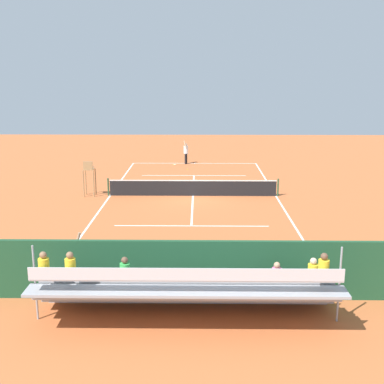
% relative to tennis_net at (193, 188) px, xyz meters
% --- Properties ---
extents(ground_plane, '(60.00, 60.00, 0.00)m').
position_rel_tennis_net_xyz_m(ground_plane, '(0.00, 0.00, -0.50)').
color(ground_plane, '#BC6033').
extents(court_line_markings, '(10.10, 22.20, 0.01)m').
position_rel_tennis_net_xyz_m(court_line_markings, '(0.00, -0.04, -0.50)').
color(court_line_markings, white).
rests_on(court_line_markings, ground).
extents(tennis_net, '(10.30, 0.10, 1.07)m').
position_rel_tennis_net_xyz_m(tennis_net, '(0.00, 0.00, 0.00)').
color(tennis_net, black).
rests_on(tennis_net, ground).
extents(backdrop_wall, '(18.00, 0.16, 2.00)m').
position_rel_tennis_net_xyz_m(backdrop_wall, '(0.00, 14.00, 0.50)').
color(backdrop_wall, '#1E4C2D').
rests_on(backdrop_wall, ground).
extents(bleacher_stand, '(9.06, 2.40, 2.48)m').
position_rel_tennis_net_xyz_m(bleacher_stand, '(0.04, 15.37, 0.45)').
color(bleacher_stand, '#9EA0A5').
rests_on(bleacher_stand, ground).
extents(umpire_chair, '(0.67, 0.67, 2.14)m').
position_rel_tennis_net_xyz_m(umpire_chair, '(6.20, 0.11, 0.81)').
color(umpire_chair, '#A88456').
rests_on(umpire_chair, ground).
extents(courtside_bench, '(1.80, 0.40, 0.93)m').
position_rel_tennis_net_xyz_m(courtside_bench, '(-2.72, 13.27, 0.06)').
color(courtside_bench, '#234C2D').
rests_on(courtside_bench, ground).
extents(equipment_bag, '(0.90, 0.36, 0.36)m').
position_rel_tennis_net_xyz_m(equipment_bag, '(-1.17, 13.40, -0.32)').
color(equipment_bag, '#B22D2D').
rests_on(equipment_bag, ground).
extents(tennis_player, '(0.45, 0.56, 1.93)m').
position_rel_tennis_net_xyz_m(tennis_player, '(0.69, -10.77, 0.51)').
color(tennis_player, black).
rests_on(tennis_player, ground).
extents(tennis_racket, '(0.32, 0.57, 0.03)m').
position_rel_tennis_net_xyz_m(tennis_racket, '(1.59, -10.41, -0.49)').
color(tennis_racket, black).
rests_on(tennis_racket, ground).
extents(tennis_ball_near, '(0.07, 0.07, 0.07)m').
position_rel_tennis_net_xyz_m(tennis_ball_near, '(0.52, -8.27, -0.47)').
color(tennis_ball_near, '#CCDB33').
rests_on(tennis_ball_near, ground).
extents(line_judge, '(0.42, 0.55, 1.93)m').
position_rel_tennis_net_xyz_m(line_judge, '(3.77, 13.20, 0.51)').
color(line_judge, '#232328').
rests_on(line_judge, ground).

